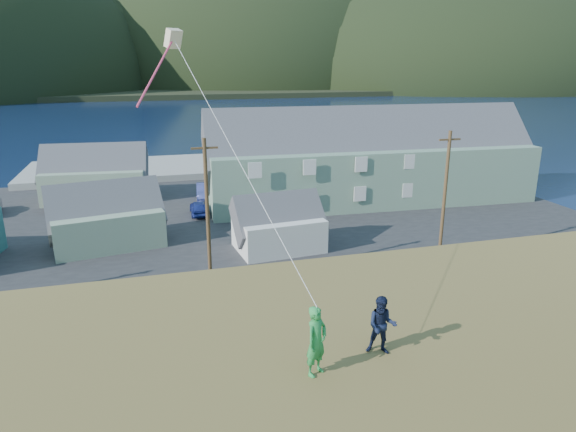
# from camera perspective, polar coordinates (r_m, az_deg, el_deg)

# --- Properties ---
(ground) EXTENTS (900.00, 900.00, 0.00)m
(ground) POSITION_cam_1_polar(r_m,az_deg,el_deg) (32.38, -7.23, -9.01)
(ground) COLOR #0A1638
(ground) RESTS_ON ground
(grass_strip) EXTENTS (110.00, 8.00, 0.10)m
(grass_strip) POSITION_cam_1_polar(r_m,az_deg,el_deg) (30.58, -6.66, -10.52)
(grass_strip) COLOR #4C3D19
(grass_strip) RESTS_ON ground
(waterfront_lot) EXTENTS (72.00, 36.00, 0.12)m
(waterfront_lot) POSITION_cam_1_polar(r_m,az_deg,el_deg) (48.15, -10.29, -0.32)
(waterfront_lot) COLOR #28282B
(waterfront_lot) RESTS_ON ground
(wharf) EXTENTS (26.00, 14.00, 0.90)m
(wharf) POSITION_cam_1_polar(r_m,az_deg,el_deg) (70.27, -17.09, 4.94)
(wharf) COLOR gray
(wharf) RESTS_ON ground
(far_shore) EXTENTS (900.00, 320.00, 2.00)m
(far_shore) POSITION_cam_1_polar(r_m,az_deg,el_deg) (359.17, -15.47, 14.18)
(far_shore) COLOR black
(far_shore) RESTS_ON ground
(far_hills) EXTENTS (760.00, 265.00, 143.00)m
(far_hills) POSITION_cam_1_polar(r_m,az_deg,el_deg) (311.04, -8.58, 14.44)
(far_hills) COLOR black
(far_hills) RESTS_ON ground
(lodge) EXTENTS (33.85, 10.94, 11.76)m
(lodge) POSITION_cam_1_polar(r_m,az_deg,el_deg) (53.50, 9.04, 6.39)
(lodge) COLOR slate
(lodge) RESTS_ON waterfront_lot
(shed_palegreen_near) EXTENTS (9.36, 6.77, 6.18)m
(shed_palegreen_near) POSITION_cam_1_polar(r_m,az_deg,el_deg) (42.45, -19.55, -0.16)
(shed_palegreen_near) COLOR gray
(shed_palegreen_near) RESTS_ON waterfront_lot
(shed_white) EXTENTS (7.18, 5.11, 5.39)m
(shed_white) POSITION_cam_1_polar(r_m,az_deg,el_deg) (39.13, -1.05, -0.95)
(shed_white) COLOR silver
(shed_white) RESTS_ON waterfront_lot
(shed_palegreen_far) EXTENTS (11.08, 6.94, 7.13)m
(shed_palegreen_far) POSITION_cam_1_polar(r_m,az_deg,el_deg) (57.35, -20.61, 4.38)
(shed_palegreen_far) COLOR gray
(shed_palegreen_far) RESTS_ON waterfront_lot
(utility_poles) EXTENTS (35.93, 0.24, 9.59)m
(utility_poles) POSITION_cam_1_polar(r_m,az_deg,el_deg) (31.95, -9.49, -0.34)
(utility_poles) COLOR #47331E
(utility_poles) RESTS_ON waterfront_lot
(parked_cars) EXTENTS (24.12, 10.80, 1.54)m
(parked_cars) POSITION_cam_1_polar(r_m,az_deg,el_deg) (53.26, -20.51, 1.38)
(parked_cars) COLOR navy
(parked_cars) RESTS_ON waterfront_lot
(kite_flyer_green) EXTENTS (0.73, 0.67, 1.67)m
(kite_flyer_green) POSITION_cam_1_polar(r_m,az_deg,el_deg) (11.84, 3.18, -13.70)
(kite_flyer_green) COLOR #268E40
(kite_flyer_green) RESTS_ON hillside
(kite_flyer_navy) EXTENTS (0.89, 0.80, 1.48)m
(kite_flyer_navy) POSITION_cam_1_polar(r_m,az_deg,el_deg) (12.83, 10.39, -11.88)
(kite_flyer_navy) COLOR #121A33
(kite_flyer_navy) RESTS_ON hillside
(kite_rig) EXTENTS (1.78, 3.84, 9.45)m
(kite_rig) POSITION_cam_1_polar(r_m,az_deg,el_deg) (16.43, -12.71, 17.91)
(kite_rig) COLOR beige
(kite_rig) RESTS_ON ground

